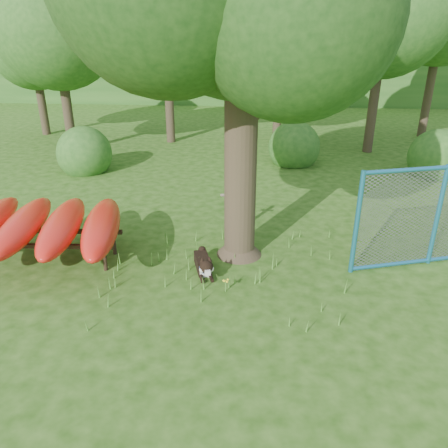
{
  "coord_description": "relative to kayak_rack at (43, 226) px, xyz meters",
  "views": [
    {
      "loc": [
        0.84,
        -6.26,
        4.29
      ],
      "look_at": [
        0.2,
        1.2,
        1.0
      ],
      "focal_mm": 35.0,
      "sensor_mm": 36.0,
      "label": 1
    }
  ],
  "objects": [
    {
      "name": "ground",
      "position": [
        3.41,
        -1.29,
        -0.78
      ],
      "size": [
        80.0,
        80.0,
        0.0
      ],
      "primitive_type": "plane",
      "color": "#21480E",
      "rests_on": "ground"
    },
    {
      "name": "wooden_post",
      "position": [
        3.56,
        1.45,
        -0.15
      ],
      "size": [
        0.33,
        0.12,
        1.19
      ],
      "rotation": [
        0.0,
        0.0,
        -0.09
      ],
      "color": "#63574A",
      "rests_on": "ground"
    },
    {
      "name": "kayak_rack",
      "position": [
        0.0,
        0.0,
        0.0
      ],
      "size": [
        3.54,
        3.14,
        1.02
      ],
      "rotation": [
        0.0,
        0.0,
        0.05
      ],
      "color": "black",
      "rests_on": "ground"
    },
    {
      "name": "husky_dog",
      "position": [
        3.23,
        -0.2,
        -0.61
      ],
      "size": [
        0.51,
        1.1,
        0.5
      ],
      "rotation": [
        0.0,
        0.0,
        0.28
      ],
      "color": "black",
      "rests_on": "ground"
    },
    {
      "name": "fence_section",
      "position": [
        7.72,
        0.59,
        0.25
      ],
      "size": [
        3.38,
        1.13,
        3.42
      ],
      "rotation": [
        0.0,
        0.0,
        0.3
      ],
      "color": "teal",
      "rests_on": "ground"
    },
    {
      "name": "wildflower_clump",
      "position": [
        3.71,
        -0.85,
        -0.58
      ],
      "size": [
        0.12,
        0.1,
        0.25
      ],
      "rotation": [
        0.0,
        0.0,
        0.19
      ],
      "color": "#52912F",
      "rests_on": "ground"
    },
    {
      "name": "bg_tree_a",
      "position": [
        -3.09,
        8.71,
        3.7
      ],
      "size": [
        4.4,
        4.4,
        6.7
      ],
      "color": "#352A1D",
      "rests_on": "ground"
    },
    {
      "name": "bg_tree_c",
      "position": [
        4.91,
        11.71,
        3.33
      ],
      "size": [
        4.0,
        4.0,
        6.12
      ],
      "color": "#352A1D",
      "rests_on": "ground"
    },
    {
      "name": "bg_tree_d",
      "position": [
        8.41,
        9.71,
        4.3
      ],
      "size": [
        4.8,
        4.8,
        7.5
      ],
      "color": "#352A1D",
      "rests_on": "ground"
    },
    {
      "name": "bg_tree_e",
      "position": [
        11.41,
        12.71,
        4.45
      ],
      "size": [
        4.6,
        4.6,
        7.55
      ],
      "color": "#352A1D",
      "rests_on": "ground"
    },
    {
      "name": "bg_tree_f",
      "position": [
        -5.59,
        11.71,
        2.95
      ],
      "size": [
        3.6,
        3.6,
        5.55
      ],
      "color": "#352A1D",
      "rests_on": "ground"
    },
    {
      "name": "shrub_left",
      "position": [
        -1.59,
        6.21,
        -0.78
      ],
      "size": [
        1.8,
        1.8,
        1.8
      ],
      "primitive_type": "sphere",
      "color": "#275B1D",
      "rests_on": "ground"
    },
    {
      "name": "shrub_right",
      "position": [
        9.91,
        6.71,
        -0.78
      ],
      "size": [
        1.8,
        1.8,
        1.8
      ],
      "primitive_type": "sphere",
      "color": "#275B1D",
      "rests_on": "ground"
    },
    {
      "name": "shrub_mid",
      "position": [
        5.41,
        7.71,
        -0.78
      ],
      "size": [
        1.8,
        1.8,
        1.8
      ],
      "primitive_type": "sphere",
      "color": "#275B1D",
      "rests_on": "ground"
    },
    {
      "name": "wooded_hillside",
      "position": [
        3.41,
        26.71,
        2.22
      ],
      "size": [
        80.0,
        12.0,
        6.0
      ],
      "primitive_type": "cube",
      "color": "#275B1D",
      "rests_on": "ground"
    }
  ]
}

